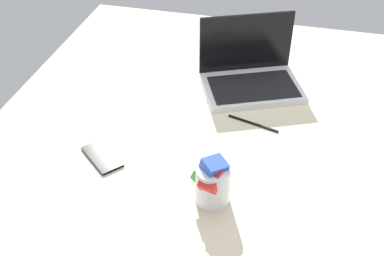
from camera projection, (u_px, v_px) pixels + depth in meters
bed_mattress at (277, 144)px, 159.13cm from camera, size 180.00×140.00×18.00cm
laptop at (250, 74)px, 167.76cm from camera, size 39.43×34.24×23.00cm
snack_cup at (212, 183)px, 123.44cm from camera, size 10.63×10.55×13.86cm
cell_phone at (102, 157)px, 139.97cm from camera, size 15.04×14.30×0.80cm
charger_cable at (253, 124)px, 152.47cm from camera, size 16.52×5.19×0.60cm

